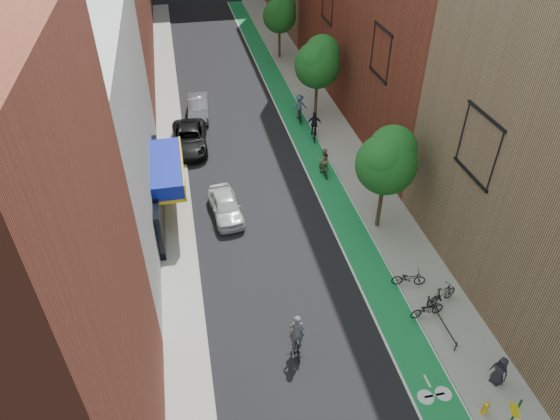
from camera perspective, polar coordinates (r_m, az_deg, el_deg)
ground at (r=22.39m, az=6.36°, el=-20.00°), size 160.00×160.00×0.00m
bike_lane at (r=42.59m, az=1.18°, el=11.26°), size 2.00×68.00×0.01m
sidewalk_left at (r=41.67m, az=-12.55°, el=9.82°), size 2.00×68.00×0.15m
sidewalk_right at (r=43.14m, az=4.48°, el=11.61°), size 3.00×68.00×0.15m
building_left_white at (r=28.95m, az=-23.28°, el=8.03°), size 8.00×20.00×12.00m
tree_near at (r=27.54m, az=12.17°, el=5.64°), size 3.40×3.36×6.42m
tree_mid at (r=39.27m, az=4.39°, el=16.60°), size 3.55×3.53×6.74m
tree_far at (r=52.30m, az=-0.02°, el=21.58°), size 3.30×3.25×6.21m
parked_car_white at (r=30.25m, az=-6.25°, el=0.45°), size 2.01×4.25×1.41m
parked_car_black at (r=37.49m, az=-10.33°, el=8.05°), size 2.83×5.61×1.52m
parked_car_silver at (r=42.06m, az=-9.32°, el=11.54°), size 1.93×4.68×1.51m
cyclist_lead at (r=22.86m, az=1.91°, el=-14.52°), size 0.72×1.64×2.23m
cyclist_lane_near at (r=33.80m, az=5.00°, el=5.27°), size 0.87×1.57×2.01m
cyclist_lane_mid at (r=38.02m, az=3.95°, el=9.26°), size 1.18×1.72×2.23m
cyclist_lane_far at (r=40.64m, az=2.21°, el=11.44°), size 1.27×1.86×2.22m
parked_bike_near at (r=26.45m, az=14.49°, el=-7.54°), size 1.83×0.98×0.91m
parked_bike_mid at (r=25.94m, az=18.01°, el=-9.18°), size 1.93×1.09×1.12m
parked_bike_far at (r=25.21m, az=16.46°, el=-10.79°), size 1.80×0.76×0.92m
pedestrian at (r=23.58m, az=23.82°, el=-16.46°), size 0.74×0.88×1.53m
fire_hydrant at (r=22.81m, az=22.44°, el=-20.15°), size 0.24×0.24×0.70m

